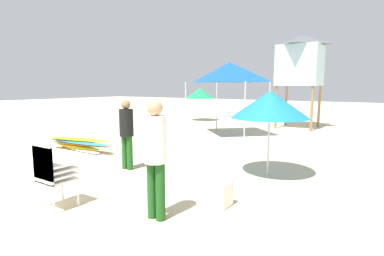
{
  "coord_description": "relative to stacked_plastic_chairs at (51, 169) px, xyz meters",
  "views": [
    {
      "loc": [
        5.39,
        -2.08,
        1.92
      ],
      "look_at": [
        1.48,
        3.82,
        0.94
      ],
      "focal_mm": 28.11,
      "sensor_mm": 36.0,
      "label": 1
    }
  ],
  "objects": [
    {
      "name": "stacked_plastic_chairs",
      "position": [
        0.0,
        0.0,
        0.0
      ],
      "size": [
        0.48,
        0.48,
        1.11
      ],
      "color": "white",
      "rests_on": "ground"
    },
    {
      "name": "surfboard_pile",
      "position": [
        -3.39,
        2.93,
        -0.44
      ],
      "size": [
        2.46,
        0.76,
        0.4
      ],
      "color": "white",
      "rests_on": "ground"
    },
    {
      "name": "popup_canopy",
      "position": [
        -1.04,
        8.19,
        1.83
      ],
      "size": [
        2.51,
        2.51,
        2.87
      ],
      "color": "#B2B2B7",
      "rests_on": "ground"
    },
    {
      "name": "lifeguard_tower",
      "position": [
        0.73,
        11.84,
        2.45
      ],
      "size": [
        1.98,
        1.98,
        4.22
      ],
      "color": "olive",
      "rests_on": "ground"
    },
    {
      "name": "beach_umbrella_left",
      "position": [
        -4.73,
        11.9,
        0.89
      ],
      "size": [
        1.63,
        1.63,
        1.83
      ],
      "color": "beige",
      "rests_on": "ground"
    },
    {
      "name": "cooler_box",
      "position": [
        2.06,
        1.55,
        -0.45
      ],
      "size": [
        0.5,
        0.35,
        0.41
      ],
      "primitive_type": "cube",
      "color": "white",
      "rests_on": "ground"
    },
    {
      "name": "lifeguard_near_center",
      "position": [
        -0.69,
        2.3,
        0.28
      ],
      "size": [
        0.32,
        0.32,
        1.63
      ],
      "color": "#194C19",
      "rests_on": "ground"
    },
    {
      "name": "lifeguard_near_left",
      "position": [
        1.61,
        0.62,
        0.35
      ],
      "size": [
        0.32,
        0.32,
        1.74
      ],
      "color": "#194C19",
      "rests_on": "ground"
    },
    {
      "name": "beach_umbrella_mid",
      "position": [
        2.21,
        3.62,
        0.9
      ],
      "size": [
        1.65,
        1.65,
        1.84
      ],
      "color": "beige",
      "rests_on": "ground"
    }
  ]
}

